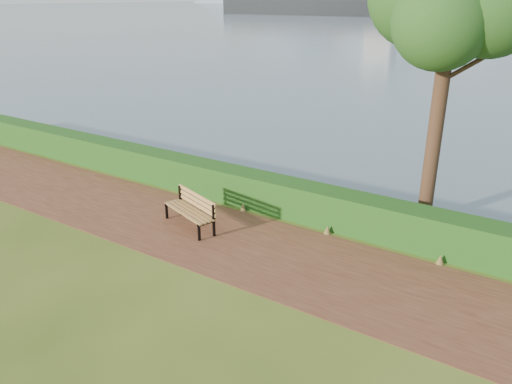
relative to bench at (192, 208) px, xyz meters
The scene contains 5 objects.
ground 1.82m from the bench, 15.51° to the right, with size 140.00×140.00×0.00m, color #3E4F16.
path 1.77m from the bench, ahead, with size 40.00×3.40×0.01m, color #51291B.
hedge 2.72m from the bench, 51.82° to the left, with size 32.00×0.85×1.00m, color #184012.
bench is the anchor object (origin of this frame).
cargo_ship 154.27m from the bench, 114.64° to the left, with size 65.02×13.77×19.59m.
Camera 1 is at (6.52, -8.88, 5.86)m, focal length 35.00 mm.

